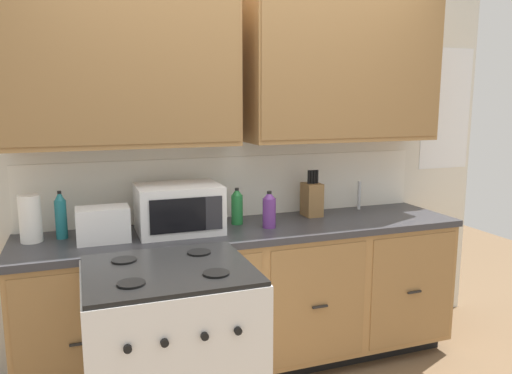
# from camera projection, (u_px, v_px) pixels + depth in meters

# --- Properties ---
(wall_unit) EXTENTS (3.88, 0.40, 2.55)m
(wall_unit) POSITION_uv_depth(u_px,v_px,m) (239.00, 104.00, 3.08)
(wall_unit) COLOR silver
(wall_unit) RESTS_ON ground_plane
(counter_run) EXTENTS (2.71, 0.64, 0.92)m
(counter_run) POSITION_uv_depth(u_px,v_px,m) (250.00, 296.00, 3.09)
(counter_run) COLOR black
(counter_run) RESTS_ON ground_plane
(stove_range) EXTENTS (0.76, 0.68, 0.95)m
(stove_range) POSITION_uv_depth(u_px,v_px,m) (171.00, 364.00, 2.31)
(stove_range) COLOR white
(stove_range) RESTS_ON ground_plane
(microwave) EXTENTS (0.48, 0.37, 0.28)m
(microwave) POSITION_uv_depth(u_px,v_px,m) (179.00, 209.00, 2.88)
(microwave) COLOR white
(microwave) RESTS_ON counter_run
(toaster) EXTENTS (0.28, 0.18, 0.19)m
(toaster) POSITION_uv_depth(u_px,v_px,m) (103.00, 224.00, 2.69)
(toaster) COLOR white
(toaster) RESTS_ON counter_run
(knife_block) EXTENTS (0.11, 0.14, 0.31)m
(knife_block) POSITION_uv_depth(u_px,v_px,m) (312.00, 199.00, 3.29)
(knife_block) COLOR olive
(knife_block) RESTS_ON counter_run
(sink_faucet) EXTENTS (0.02, 0.02, 0.20)m
(sink_faucet) POSITION_uv_depth(u_px,v_px,m) (359.00, 195.00, 3.49)
(sink_faucet) COLOR #B2B5BA
(sink_faucet) RESTS_ON counter_run
(paper_towel_roll) EXTENTS (0.12, 0.12, 0.26)m
(paper_towel_roll) POSITION_uv_depth(u_px,v_px,m) (30.00, 219.00, 2.67)
(paper_towel_roll) COLOR white
(paper_towel_roll) RESTS_ON counter_run
(bottle_green) EXTENTS (0.07, 0.07, 0.23)m
(bottle_green) POSITION_uv_depth(u_px,v_px,m) (237.00, 206.00, 3.07)
(bottle_green) COLOR #237A38
(bottle_green) RESTS_ON counter_run
(bottle_violet) EXTENTS (0.08, 0.08, 0.22)m
(bottle_violet) POSITION_uv_depth(u_px,v_px,m) (269.00, 210.00, 2.98)
(bottle_violet) COLOR #663384
(bottle_violet) RESTS_ON counter_run
(bottle_teal) EXTENTS (0.06, 0.06, 0.27)m
(bottle_teal) POSITION_uv_depth(u_px,v_px,m) (61.00, 215.00, 2.74)
(bottle_teal) COLOR #1E707A
(bottle_teal) RESTS_ON counter_run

